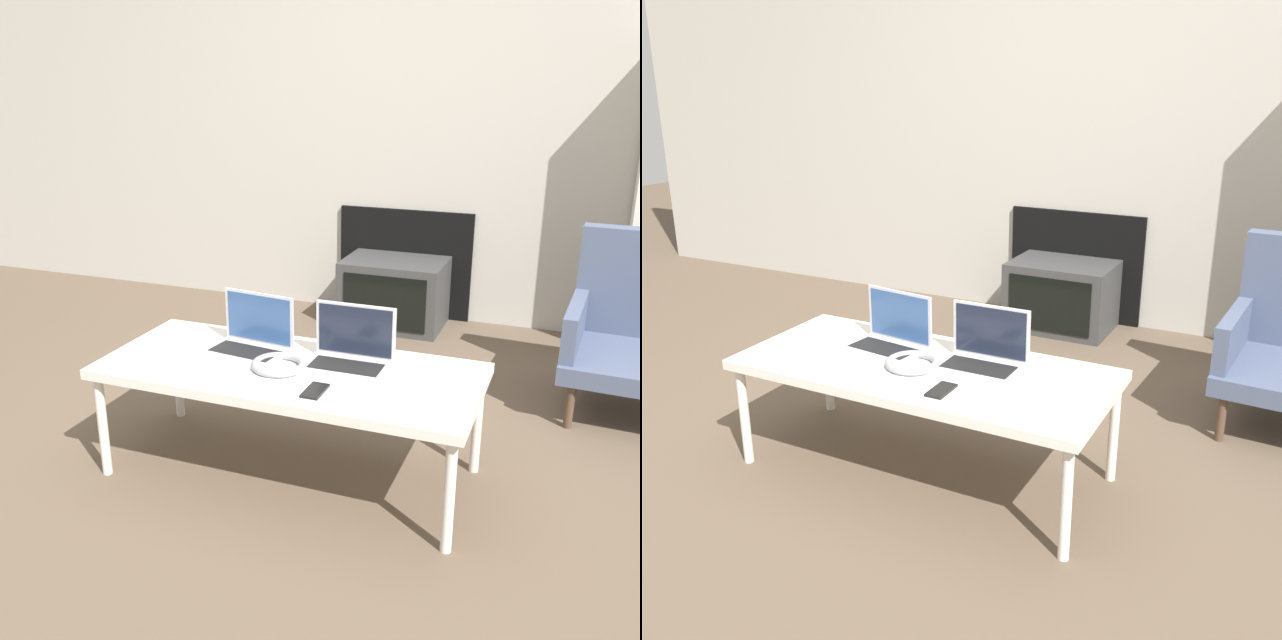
# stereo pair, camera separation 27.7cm
# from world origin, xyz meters

# --- Properties ---
(ground_plane) EXTENTS (14.00, 14.00, 0.00)m
(ground_plane) POSITION_xyz_m (0.00, 0.00, 0.00)
(ground_plane) COLOR brown
(wall_back) EXTENTS (7.00, 0.08, 2.60)m
(wall_back) POSITION_xyz_m (-0.00, 2.14, 1.29)
(wall_back) COLOR #ADA89E
(wall_back) RESTS_ON ground_plane
(table) EXTENTS (1.36, 0.59, 0.43)m
(table) POSITION_xyz_m (0.00, 0.13, 0.40)
(table) COLOR silver
(table) RESTS_ON ground_plane
(laptop_left) EXTENTS (0.32, 0.25, 0.21)m
(laptop_left) POSITION_xyz_m (-0.19, 0.20, 0.48)
(laptop_left) COLOR #B2B2B7
(laptop_left) RESTS_ON table
(laptop_right) EXTENTS (0.30, 0.22, 0.21)m
(laptop_right) POSITION_xyz_m (0.20, 0.20, 0.48)
(laptop_right) COLOR #B2B2B7
(laptop_right) RESTS_ON table
(headphones) EXTENTS (0.20, 0.20, 0.03)m
(headphones) POSITION_xyz_m (-0.03, 0.10, 0.44)
(headphones) COLOR gray
(headphones) RESTS_ON table
(phone) EXTENTS (0.06, 0.12, 0.01)m
(phone) POSITION_xyz_m (0.16, -0.04, 0.43)
(phone) COLOR black
(phone) RESTS_ON table
(tv) EXTENTS (0.58, 0.43, 0.40)m
(tv) POSITION_xyz_m (-0.10, 1.88, 0.20)
(tv) COLOR #383838
(tv) RESTS_ON ground_plane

